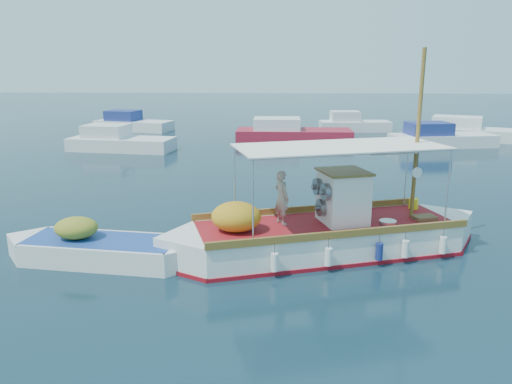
{
  "coord_description": "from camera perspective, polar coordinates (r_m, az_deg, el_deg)",
  "views": [
    {
      "loc": [
        -0.71,
        -14.3,
        5.29
      ],
      "look_at": [
        -1.39,
        0.0,
        1.6
      ],
      "focal_mm": 35.0,
      "sensor_mm": 36.0,
      "label": 1
    }
  ],
  "objects": [
    {
      "name": "bg_boat_far_n",
      "position": [
        41.34,
        10.99,
        7.53
      ],
      "size": [
        5.69,
        2.37,
        1.8
      ],
      "rotation": [
        0.0,
        0.0,
        0.07
      ],
      "color": "silver",
      "rests_on": "ground"
    },
    {
      "name": "bg_boat_far_w",
      "position": [
        42.26,
        -14.02,
        7.51
      ],
      "size": [
        6.57,
        3.74,
        1.8
      ],
      "rotation": [
        0.0,
        0.0,
        -0.25
      ],
      "color": "silver",
      "rests_on": "ground"
    },
    {
      "name": "dinghy",
      "position": [
        14.45,
        -17.34,
        -6.46
      ],
      "size": [
        5.72,
        2.11,
        1.41
      ],
      "rotation": [
        0.0,
        0.0,
        -0.12
      ],
      "color": "white",
      "rests_on": "ground"
    },
    {
      "name": "bg_boat_e",
      "position": [
        39.2,
        23.31,
        6.26
      ],
      "size": [
        8.62,
        5.5,
        1.8
      ],
      "rotation": [
        0.0,
        0.0,
        -0.38
      ],
      "color": "silver",
      "rests_on": "ground"
    },
    {
      "name": "bg_boat_n",
      "position": [
        35.49,
        3.94,
        6.66
      ],
      "size": [
        8.06,
        2.81,
        1.8
      ],
      "rotation": [
        0.0,
        0.0,
        0.0
      ],
      "color": "maroon",
      "rests_on": "ground"
    },
    {
      "name": "bg_boat_nw",
      "position": [
        32.6,
        -15.43,
        5.47
      ],
      "size": [
        6.7,
        3.23,
        1.8
      ],
      "rotation": [
        0.0,
        0.0,
        -0.13
      ],
      "color": "silver",
      "rests_on": "ground"
    },
    {
      "name": "ground",
      "position": [
        15.27,
        5.26,
        -5.88
      ],
      "size": [
        160.0,
        160.0,
        0.0
      ],
      "primitive_type": "plane",
      "color": "black",
      "rests_on": "ground"
    },
    {
      "name": "bg_boat_ne",
      "position": [
        35.0,
        20.22,
        5.69
      ],
      "size": [
        7.0,
        3.28,
        1.8
      ],
      "rotation": [
        0.0,
        0.0,
        0.17
      ],
      "color": "silver",
      "rests_on": "ground"
    },
    {
      "name": "fishing_caique",
      "position": [
        14.47,
        7.76,
        -4.94
      ],
      "size": [
        9.27,
        4.63,
        5.92
      ],
      "rotation": [
        0.0,
        0.0,
        0.3
      ],
      "color": "white",
      "rests_on": "ground"
    }
  ]
}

